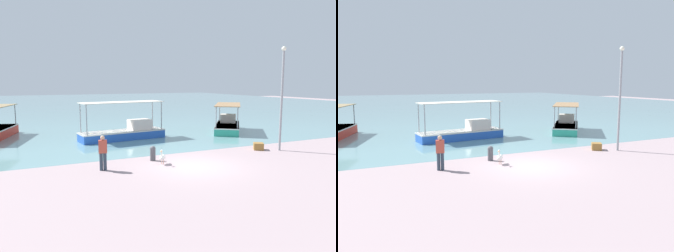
# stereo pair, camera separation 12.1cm
# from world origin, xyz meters

# --- Properties ---
(ground) EXTENTS (120.00, 120.00, 0.00)m
(ground) POSITION_xyz_m (0.00, 0.00, 0.00)
(ground) COLOR #9F898C
(harbor_water) EXTENTS (110.00, 90.00, 0.00)m
(harbor_water) POSITION_xyz_m (0.00, 48.00, 0.00)
(harbor_water) COLOR #669195
(harbor_water) RESTS_ON ground
(fishing_boat_outer) EXTENTS (6.44, 2.41, 2.75)m
(fishing_boat_outer) POSITION_xyz_m (-0.72, 8.96, 0.59)
(fishing_boat_outer) COLOR blue
(fishing_boat_outer) RESTS_ON harbor_water
(fishing_boat_near_left) EXTENTS (4.84, 5.55, 2.32)m
(fishing_boat_near_left) POSITION_xyz_m (8.29, 8.85, 0.55)
(fishing_boat_near_left) COLOR teal
(fishing_boat_near_left) RESTS_ON harbor_water
(pelican) EXTENTS (0.61, 0.69, 0.80)m
(pelican) POSITION_xyz_m (-1.26, 1.00, 0.38)
(pelican) COLOR #E0997A
(pelican) RESTS_ON ground
(lamp_post) EXTENTS (0.28, 0.28, 6.29)m
(lamp_post) POSITION_xyz_m (6.69, 1.10, 3.51)
(lamp_post) COLOR gray
(lamp_post) RESTS_ON ground
(mooring_bollard) EXTENTS (0.31, 0.31, 0.81)m
(mooring_bollard) POSITION_xyz_m (-1.40, 1.95, 0.43)
(mooring_bollard) COLOR #47474C
(mooring_bollard) RESTS_ON ground
(fisherman_standing) EXTENTS (0.44, 0.30, 1.69)m
(fisherman_standing) POSITION_xyz_m (-4.29, 1.15, 0.91)
(fisherman_standing) COLOR #2D3947
(fisherman_standing) RESTS_ON ground
(cargo_crate) EXTENTS (0.82, 0.83, 0.43)m
(cargo_crate) POSITION_xyz_m (5.64, 1.77, 0.22)
(cargo_crate) COLOR olive
(cargo_crate) RESTS_ON ground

